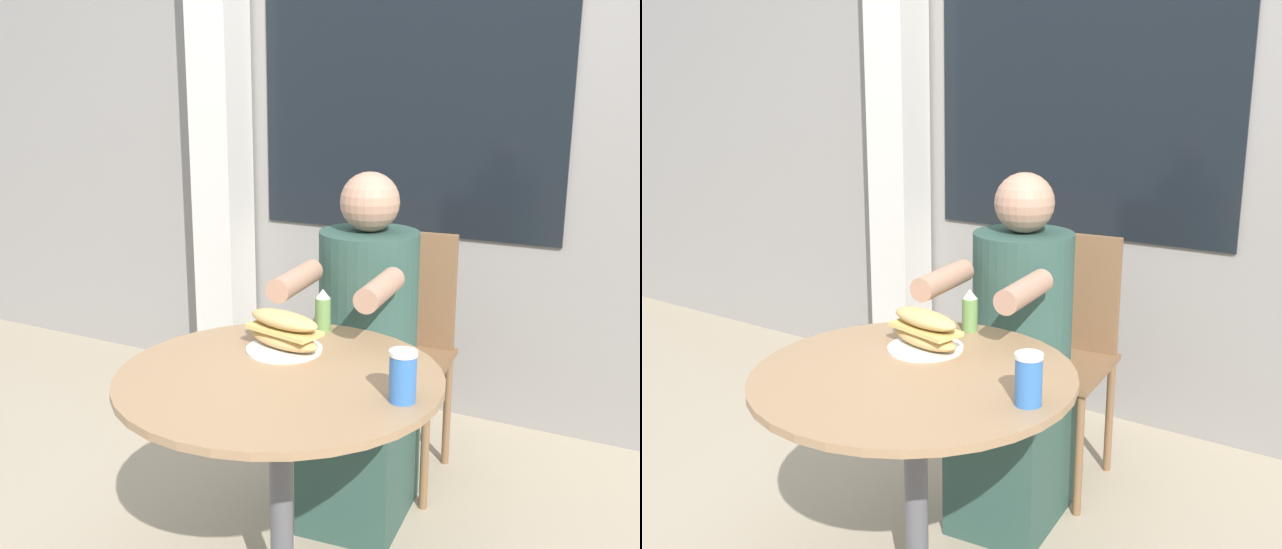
{
  "view_description": "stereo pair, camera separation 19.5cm",
  "coord_description": "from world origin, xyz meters",
  "views": [
    {
      "loc": [
        0.87,
        -1.46,
        1.39
      ],
      "look_at": [
        0.0,
        0.21,
        0.9
      ],
      "focal_mm": 42.0,
      "sensor_mm": 36.0,
      "label": 1
    },
    {
      "loc": [
        1.04,
        -1.36,
        1.39
      ],
      "look_at": [
        0.0,
        0.21,
        0.9
      ],
      "focal_mm": 42.0,
      "sensor_mm": 36.0,
      "label": 2
    }
  ],
  "objects": [
    {
      "name": "sandwich_on_plate",
      "position": [
        -0.07,
        0.14,
        0.75
      ],
      "size": [
        0.23,
        0.2,
        0.11
      ],
      "rotation": [
        0.0,
        0.0,
        -0.22
      ],
      "color": "white",
      "rests_on": "cafe_table"
    },
    {
      "name": "drink_cup",
      "position": [
        0.32,
        -0.01,
        0.76
      ],
      "size": [
        0.06,
        0.06,
        0.12
      ],
      "color": "#336BB7",
      "rests_on": "cafe_table"
    },
    {
      "name": "storefront_wall",
      "position": [
        -0.0,
        1.48,
        1.4
      ],
      "size": [
        8.0,
        0.09,
        2.8
      ],
      "color": "gray",
      "rests_on": "ground_plane"
    },
    {
      "name": "seated_diner",
      "position": [
        -0.03,
        0.57,
        0.49
      ],
      "size": [
        0.36,
        0.58,
        1.13
      ],
      "rotation": [
        0.0,
        0.0,
        3.24
      ],
      "color": "#2D4C42",
      "rests_on": "ground_plane"
    },
    {
      "name": "diner_chair",
      "position": [
        -0.04,
        0.92,
        0.52
      ],
      "size": [
        0.42,
        0.42,
        0.87
      ],
      "rotation": [
        0.0,
        0.0,
        3.24
      ],
      "color": "brown",
      "rests_on": "ground_plane"
    },
    {
      "name": "condiment_bottle",
      "position": [
        -0.06,
        0.34,
        0.76
      ],
      "size": [
        0.04,
        0.04,
        0.12
      ],
      "color": "#66934C",
      "rests_on": "cafe_table"
    },
    {
      "name": "cafe_table",
      "position": [
        0.0,
        0.0,
        0.52
      ],
      "size": [
        0.8,
        0.8,
        0.7
      ],
      "color": "#997551",
      "rests_on": "ground_plane"
    },
    {
      "name": "lattice_pillar",
      "position": [
        -1.07,
        1.32,
        1.2
      ],
      "size": [
        0.2,
        0.2,
        2.4
      ],
      "color": "beige",
      "rests_on": "ground_plane"
    }
  ]
}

